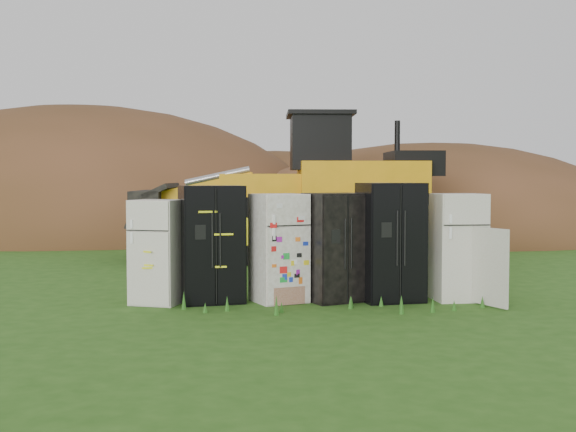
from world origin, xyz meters
name	(u,v)px	position (x,y,z in m)	size (l,w,h in m)	color
ground	(311,301)	(0.00, 0.00, 0.00)	(120.00, 120.00, 0.00)	#285316
fridge_leftmost	(158,252)	(-2.43, -0.04, 0.82)	(0.72, 0.69, 1.64)	beige
fridge_black_side	(212,244)	(-1.59, 0.03, 0.93)	(0.97, 0.77, 1.86)	black
fridge_sticker	(279,248)	(-0.52, 0.00, 0.86)	(0.77, 0.71, 1.73)	white
fridge_dark_mid	(335,247)	(0.39, 0.02, 0.87)	(0.89, 0.72, 1.74)	black
fridge_black_right	(391,242)	(1.28, -0.02, 0.95)	(0.95, 0.79, 1.90)	black
fridge_open_door	(458,247)	(2.39, -0.01, 0.86)	(0.78, 0.72, 1.73)	beige
wheel_loader	(283,186)	(-0.12, 6.17, 1.79)	(7.40, 3.00, 3.58)	orange
dirt_mound_right	(432,236)	(5.33, 12.76, 0.00)	(14.57, 10.69, 6.38)	#472E16
dirt_mound_left	(81,233)	(-7.00, 15.07, 0.00)	(17.92, 13.44, 9.19)	#472E16
dirt_mound_back	(275,226)	(0.23, 18.28, 0.00)	(16.38, 10.92, 6.22)	#472E16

